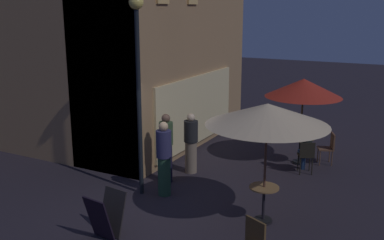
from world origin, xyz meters
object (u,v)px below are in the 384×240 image
object	(u,v)px
patio_umbrella_1	(303,88)
cafe_chair_0	(306,154)
patron_seated_0	(306,147)
patron_standing_3	(164,159)
street_lamp_near_corner	(138,61)
menu_sandwich_board	(106,215)
cafe_table_0	(264,199)
patron_standing_2	(166,148)
patron_standing_4	(191,143)
cafe_chair_1	(329,146)
cafe_table_1	(300,144)
patio_umbrella_0	(267,115)

from	to	relation	value
patio_umbrella_1	cafe_chair_0	bearing A→B (deg)	-154.67
cafe_chair_0	patron_seated_0	world-z (taller)	patron_seated_0
cafe_chair_0	patron_standing_3	world-z (taller)	patron_standing_3
street_lamp_near_corner	patio_umbrella_1	distance (m)	4.86
menu_sandwich_board	cafe_table_0	size ratio (longest dim) A/B	1.15
menu_sandwich_board	cafe_chair_0	world-z (taller)	same
patron_standing_2	patron_standing_4	world-z (taller)	patron_standing_2
cafe_table_0	patron_standing_4	xyz separation A→B (m)	(1.83, 2.66, 0.30)
patio_umbrella_1	patron_standing_2	xyz separation A→B (m)	(-2.97, 2.62, -1.27)
cafe_chair_0	cafe_chair_1	bearing A→B (deg)	-43.92
menu_sandwich_board	patio_umbrella_1	distance (m)	6.56
patron_standing_2	patron_standing_3	xyz separation A→B (m)	(-0.74, -0.38, 0.01)
cafe_table_0	patio_umbrella_1	size ratio (longest dim) A/B	0.32
cafe_chair_0	patron_seated_0	xyz separation A→B (m)	(0.12, 0.06, 0.15)
street_lamp_near_corner	patron_standing_3	xyz separation A→B (m)	(0.18, -0.53, -2.25)
patron_standing_4	cafe_table_1	bearing A→B (deg)	-45.57
patio_umbrella_1	cafe_chair_1	distance (m)	1.81
patron_seated_0	menu_sandwich_board	bearing A→B (deg)	129.47
patron_standing_4	patio_umbrella_0	bearing A→B (deg)	-121.34
cafe_table_1	patio_umbrella_0	xyz separation A→B (m)	(-3.92, -0.28, 1.72)
patio_umbrella_0	patron_seated_0	world-z (taller)	patio_umbrella_0
patron_seated_0	patron_standing_4	bearing A→B (deg)	92.60
cafe_table_0	cafe_chair_0	distance (m)	3.13
cafe_chair_1	menu_sandwich_board	bearing A→B (deg)	42.67
cafe_table_0	patron_standing_3	distance (m)	2.55
menu_sandwich_board	patron_standing_4	size ratio (longest dim) A/B	0.54
patron_standing_2	menu_sandwich_board	bearing A→B (deg)	-77.78
cafe_chair_1	patron_standing_2	xyz separation A→B (m)	(-3.27, 3.36, 0.35)
cafe_chair_1	patron_standing_3	world-z (taller)	patron_standing_3
menu_sandwich_board	cafe_chair_0	distance (m)	5.75
cafe_chair_0	street_lamp_near_corner	bearing A→B (deg)	109.27
cafe_table_1	patio_umbrella_1	distance (m)	1.61
patron_standing_3	patron_standing_4	distance (m)	1.62
cafe_chair_1	patron_standing_3	xyz separation A→B (m)	(-4.01, 2.97, 0.36)
menu_sandwich_board	cafe_chair_0	size ratio (longest dim) A/B	0.98
cafe_chair_1	patron_seated_0	distance (m)	1.07
menu_sandwich_board	patron_standing_4	distance (m)	3.88
cafe_chair_0	patron_standing_3	bearing A→B (deg)	112.87
menu_sandwich_board	patio_umbrella_0	bearing A→B (deg)	-43.17
cafe_table_1	patio_umbrella_0	world-z (taller)	patio_umbrella_0
patron_standing_3	menu_sandwich_board	bearing A→B (deg)	-37.55
street_lamp_near_corner	menu_sandwich_board	world-z (taller)	street_lamp_near_corner
patio_umbrella_1	patron_standing_3	bearing A→B (deg)	148.89
menu_sandwich_board	patron_standing_2	bearing A→B (deg)	15.69
cafe_table_1	patron_standing_4	distance (m)	3.18
cafe_table_1	cafe_chair_1	size ratio (longest dim) A/B	0.84
street_lamp_near_corner	patron_standing_2	distance (m)	2.44
patio_umbrella_1	patio_umbrella_0	bearing A→B (deg)	-175.98
cafe_table_1	cafe_chair_0	size ratio (longest dim) A/B	0.84
cafe_table_0	patron_standing_2	size ratio (longest dim) A/B	0.44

